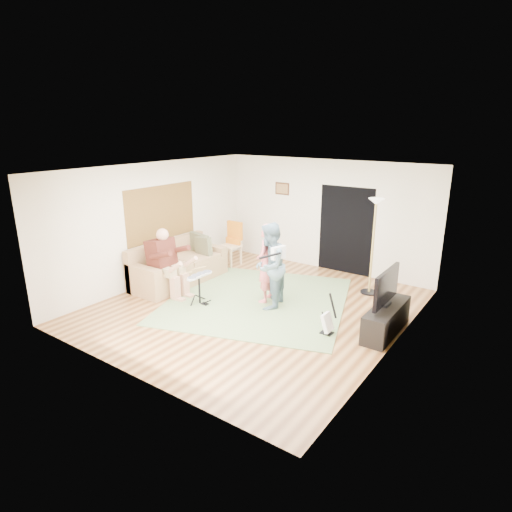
{
  "coord_description": "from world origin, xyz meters",
  "views": [
    {
      "loc": [
        4.55,
        -6.38,
        3.47
      ],
      "look_at": [
        -0.17,
        0.3,
        0.95
      ],
      "focal_mm": 30.0,
      "sensor_mm": 36.0,
      "label": 1
    }
  ],
  "objects": [
    {
      "name": "picture_frame",
      "position": [
        -1.25,
        2.99,
        1.9
      ],
      "size": [
        0.42,
        0.03,
        0.32
      ],
      "primitive_type": "cube",
      "color": "#3F2314",
      "rests_on": "walls"
    },
    {
      "name": "guitarist",
      "position": [
        0.23,
        0.18,
        0.85
      ],
      "size": [
        0.84,
        0.97,
        1.7
      ],
      "primitive_type": "imported",
      "rotation": [
        0.0,
        0.0,
        -1.3
      ],
      "color": "slate",
      "rests_on": "floor"
    },
    {
      "name": "microphone",
      "position": [
        0.21,
        0.39,
        1.21
      ],
      "size": [
        0.06,
        0.06,
        0.24
      ],
      "primitive_type": null,
      "color": "black",
      "rests_on": "singer"
    },
    {
      "name": "torchiere_lamp",
      "position": [
        1.59,
        2.03,
        1.4
      ],
      "size": [
        0.37,
        0.37,
        2.05
      ],
      "color": "black",
      "rests_on": "floor"
    },
    {
      "name": "tv_cabinet",
      "position": [
        2.5,
        0.42,
        0.25
      ],
      "size": [
        0.4,
        1.4,
        0.5
      ],
      "primitive_type": "cube",
      "color": "black",
      "rests_on": "floor"
    },
    {
      "name": "walls",
      "position": [
        0.0,
        0.0,
        1.35
      ],
      "size": [
        5.5,
        6.0,
        2.7
      ],
      "primitive_type": null,
      "color": "silver",
      "rests_on": "floor"
    },
    {
      "name": "guitar_spare",
      "position": [
        1.7,
        -0.22,
        0.22
      ],
      "size": [
        0.28,
        0.25,
        0.77
      ],
      "color": "black",
      "rests_on": "floor"
    },
    {
      "name": "window_blinds",
      "position": [
        -2.74,
        0.2,
        1.55
      ],
      "size": [
        0.0,
        2.05,
        2.05
      ],
      "primitive_type": "plane",
      "rotation": [
        1.57,
        0.0,
        1.57
      ],
      "color": "brown",
      "rests_on": "walls"
    },
    {
      "name": "singer",
      "position": [
        0.01,
        0.39,
        0.81
      ],
      "size": [
        0.53,
        0.67,
        1.62
      ],
      "primitive_type": "imported",
      "rotation": [
        0.0,
        0.0,
        -1.3
      ],
      "color": "#E46368",
      "rests_on": "floor"
    },
    {
      "name": "ceiling",
      "position": [
        0.0,
        0.0,
        2.7
      ],
      "size": [
        6.0,
        6.0,
        0.0
      ],
      "primitive_type": "plane",
      "rotation": [
        3.14,
        0.0,
        0.0
      ],
      "color": "white",
      "rests_on": "walls"
    },
    {
      "name": "area_rug",
      "position": [
        -0.15,
        0.31,
        0.01
      ],
      "size": [
        4.44,
        4.46,
        0.02
      ],
      "primitive_type": "cube",
      "rotation": [
        0.0,
        0.0,
        0.32
      ],
      "color": "#647E4C",
      "rests_on": "floor"
    },
    {
      "name": "drum_kit",
      "position": [
        -1.0,
        -0.5,
        0.28
      ],
      "size": [
        0.35,
        0.63,
        0.65
      ],
      "color": "black",
      "rests_on": "floor"
    },
    {
      "name": "drummer",
      "position": [
        -1.86,
        -0.5,
        0.56
      ],
      "size": [
        0.93,
        0.52,
        1.43
      ],
      "color": "#4E1E16",
      "rests_on": "sofa"
    },
    {
      "name": "dining_chair",
      "position": [
        -2.07,
        1.87,
        0.39
      ],
      "size": [
        0.48,
        0.5,
        1.11
      ],
      "rotation": [
        0.0,
        0.0,
        -0.02
      ],
      "color": "beige",
      "rests_on": "floor"
    },
    {
      "name": "doorway",
      "position": [
        0.55,
        2.99,
        1.05
      ],
      "size": [
        2.1,
        0.0,
        2.1
      ],
      "primitive_type": "plane",
      "rotation": [
        1.57,
        0.0,
        0.0
      ],
      "color": "black",
      "rests_on": "walls"
    },
    {
      "name": "sofa",
      "position": [
        -2.3,
        0.15,
        0.31
      ],
      "size": [
        0.95,
        2.32,
        0.94
      ],
      "color": "#A67E53",
      "rests_on": "floor"
    },
    {
      "name": "television",
      "position": [
        2.45,
        0.42,
        0.85
      ],
      "size": [
        0.06,
        1.06,
        0.6
      ],
      "primitive_type": "cube",
      "color": "black",
      "rests_on": "tv_cabinet"
    },
    {
      "name": "guitar_held",
      "position": [
        0.43,
        0.18,
        1.16
      ],
      "size": [
        0.27,
        0.61,
        0.26
      ],
      "primitive_type": null,
      "rotation": [
        0.0,
        0.0,
        -0.26
      ],
      "color": "white",
      "rests_on": "guitarist"
    },
    {
      "name": "floor",
      "position": [
        0.0,
        0.0,
        0.0
      ],
      "size": [
        6.0,
        6.0,
        0.0
      ],
      "primitive_type": "plane",
      "color": "brown",
      "rests_on": "ground"
    }
  ]
}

